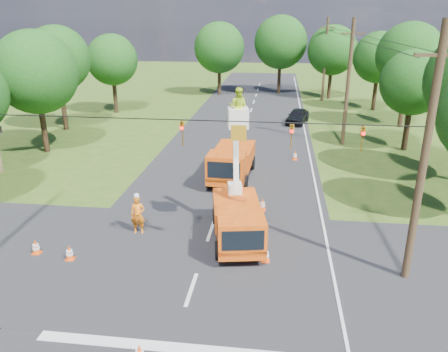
# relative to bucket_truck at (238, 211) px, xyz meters

# --- Properties ---
(ground) EXTENTS (140.00, 140.00, 0.00)m
(ground) POSITION_rel_bucket_truck_xyz_m (-1.40, 15.78, -1.54)
(ground) COLOR #305319
(ground) RESTS_ON ground
(road_main) EXTENTS (12.00, 100.00, 0.06)m
(road_main) POSITION_rel_bucket_truck_xyz_m (-1.40, 15.78, -1.54)
(road_main) COLOR black
(road_main) RESTS_ON ground
(road_cross) EXTENTS (56.00, 10.00, 0.07)m
(road_cross) POSITION_rel_bucket_truck_xyz_m (-1.40, -2.22, -1.54)
(road_cross) COLOR black
(road_cross) RESTS_ON ground
(stop_bar) EXTENTS (9.00, 0.45, 0.02)m
(stop_bar) POSITION_rel_bucket_truck_xyz_m (-1.40, -7.42, -1.54)
(stop_bar) COLOR silver
(stop_bar) RESTS_ON ground
(edge_line) EXTENTS (0.12, 90.00, 0.02)m
(edge_line) POSITION_rel_bucket_truck_xyz_m (4.20, 15.78, -1.54)
(edge_line) COLOR silver
(edge_line) RESTS_ON ground
(bucket_truck) EXTENTS (2.99, 5.81, 7.19)m
(bucket_truck) POSITION_rel_bucket_truck_xyz_m (0.00, 0.00, 0.00)
(bucket_truck) COLOR orange
(bucket_truck) RESTS_ON ground
(second_truck) EXTENTS (2.74, 6.30, 2.31)m
(second_truck) POSITION_rel_bucket_truck_xyz_m (-1.19, 8.30, -0.33)
(second_truck) COLOR orange
(second_truck) RESTS_ON ground
(ground_worker) EXTENTS (0.76, 0.54, 1.97)m
(ground_worker) POSITION_rel_bucket_truck_xyz_m (-4.89, 0.18, -0.55)
(ground_worker) COLOR orange
(ground_worker) RESTS_ON ground
(distant_car) EXTENTS (2.74, 4.58, 1.46)m
(distant_car) POSITION_rel_bucket_truck_xyz_m (3.60, 24.99, -0.81)
(distant_car) COLOR black
(distant_car) RESTS_ON ground
(traffic_cone_2) EXTENTS (0.38, 0.38, 0.71)m
(traffic_cone_2) POSITION_rel_bucket_truck_xyz_m (1.02, 3.60, -1.18)
(traffic_cone_2) COLOR #F94B0D
(traffic_cone_2) RESTS_ON ground
(traffic_cone_3) EXTENTS (0.38, 0.38, 0.71)m
(traffic_cone_3) POSITION_rel_bucket_truck_xyz_m (0.19, 5.44, -1.18)
(traffic_cone_3) COLOR #F94B0D
(traffic_cone_3) RESTS_ON ground
(traffic_cone_4) EXTENTS (0.38, 0.38, 0.71)m
(traffic_cone_4) POSITION_rel_bucket_truck_xyz_m (-7.11, -2.64, -1.18)
(traffic_cone_4) COLOR #F94B0D
(traffic_cone_4) RESTS_ON ground
(traffic_cone_5) EXTENTS (0.38, 0.38, 0.71)m
(traffic_cone_5) POSITION_rel_bucket_truck_xyz_m (-8.84, -2.34, -1.18)
(traffic_cone_5) COLOR #F94B0D
(traffic_cone_5) RESTS_ON ground
(traffic_cone_7) EXTENTS (0.38, 0.38, 0.71)m
(traffic_cone_7) POSITION_rel_bucket_truck_xyz_m (3.03, 12.93, -1.18)
(traffic_cone_7) COLOR #F94B0D
(traffic_cone_7) RESTS_ON ground
(traffic_cone_8) EXTENTS (0.38, 0.38, 0.71)m
(traffic_cone_8) POSITION_rel_bucket_truck_xyz_m (1.38, -1.73, -1.18)
(traffic_cone_8) COLOR #F94B0D
(traffic_cone_8) RESTS_ON ground
(pole_right_near) EXTENTS (1.80, 0.30, 10.00)m
(pole_right_near) POSITION_rel_bucket_truck_xyz_m (7.10, -2.22, 3.57)
(pole_right_near) COLOR #4C3823
(pole_right_near) RESTS_ON ground
(pole_right_mid) EXTENTS (1.80, 0.30, 10.00)m
(pole_right_mid) POSITION_rel_bucket_truck_xyz_m (7.10, 17.78, 3.57)
(pole_right_mid) COLOR #4C3823
(pole_right_mid) RESTS_ON ground
(pole_right_far) EXTENTS (1.80, 0.30, 10.00)m
(pole_right_far) POSITION_rel_bucket_truck_xyz_m (7.10, 37.78, 3.57)
(pole_right_far) COLOR #4C3823
(pole_right_far) RESTS_ON ground
(signal_span) EXTENTS (18.00, 0.29, 1.07)m
(signal_span) POSITION_rel_bucket_truck_xyz_m (0.82, -2.22, 4.34)
(signal_span) COLOR black
(signal_span) RESTS_ON ground
(tree_left_d) EXTENTS (6.20, 6.20, 9.24)m
(tree_left_d) POSITION_rel_bucket_truck_xyz_m (-16.40, 12.78, 4.59)
(tree_left_d) COLOR #382616
(tree_left_d) RESTS_ON ground
(tree_left_e) EXTENTS (5.80, 5.80, 9.41)m
(tree_left_e) POSITION_rel_bucket_truck_xyz_m (-18.20, 19.78, 4.95)
(tree_left_e) COLOR #382616
(tree_left_e) RESTS_ON ground
(tree_left_f) EXTENTS (5.40, 5.40, 8.40)m
(tree_left_f) POSITION_rel_bucket_truck_xyz_m (-16.20, 27.78, 4.15)
(tree_left_f) COLOR #382616
(tree_left_f) RESTS_ON ground
(tree_right_c) EXTENTS (5.00, 5.00, 7.83)m
(tree_right_c) POSITION_rel_bucket_truck_xyz_m (11.80, 16.78, 3.78)
(tree_right_c) COLOR #382616
(tree_right_c) RESTS_ON ground
(tree_right_d) EXTENTS (6.00, 6.00, 9.70)m
(tree_right_d) POSITION_rel_bucket_truck_xyz_m (13.40, 24.78, 5.14)
(tree_right_d) COLOR #382616
(tree_right_d) RESTS_ON ground
(tree_right_e) EXTENTS (5.60, 5.60, 8.63)m
(tree_right_e) POSITION_rel_bucket_truck_xyz_m (12.40, 32.78, 4.27)
(tree_right_e) COLOR #382616
(tree_right_e) RESTS_ON ground
(tree_far_a) EXTENTS (6.60, 6.60, 9.50)m
(tree_far_a) POSITION_rel_bucket_truck_xyz_m (-6.40, 40.78, 4.65)
(tree_far_a) COLOR #382616
(tree_far_a) RESTS_ON ground
(tree_far_b) EXTENTS (7.00, 7.00, 10.32)m
(tree_far_b) POSITION_rel_bucket_truck_xyz_m (1.60, 42.78, 5.27)
(tree_far_b) COLOR #382616
(tree_far_b) RESTS_ON ground
(tree_far_c) EXTENTS (6.20, 6.20, 9.18)m
(tree_far_c) POSITION_rel_bucket_truck_xyz_m (8.10, 39.78, 4.53)
(tree_far_c) COLOR #382616
(tree_far_c) RESTS_ON ground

